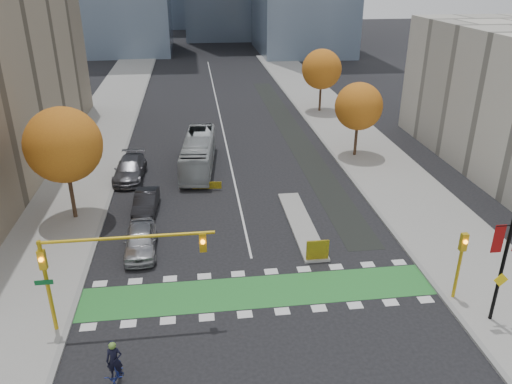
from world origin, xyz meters
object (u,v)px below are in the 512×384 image
object	(u,v)px
hazard_board	(318,250)
tree_west	(64,145)
traffic_signal_east	(461,256)
cyclist	(116,372)
parked_car_c	(130,169)
tree_east_far	(322,69)
parked_car_b	(146,202)
parked_car_a	(140,240)
traffic_signal_west	(99,259)
bus	(198,153)
tree_east_near	(359,106)
banner_lamppost	(508,243)

from	to	relation	value
hazard_board	tree_west	bearing A→B (deg)	154.01
traffic_signal_east	cyclist	world-z (taller)	traffic_signal_east
traffic_signal_east	tree_west	bearing A→B (deg)	150.93
tree_west	parked_car_c	xyz separation A→B (m)	(3.21, 7.12, -4.76)
tree_east_far	parked_car_b	distance (m)	32.42
tree_west	tree_east_far	bearing A→B (deg)	46.70
parked_car_a	traffic_signal_west	bearing A→B (deg)	-99.69
traffic_signal_west	traffic_signal_east	bearing A→B (deg)	0.01
hazard_board	bus	xyz separation A→B (m)	(-6.89, 16.57, 0.66)
tree_west	tree_east_near	world-z (taller)	tree_west
tree_west	parked_car_b	size ratio (longest dim) A/B	1.82
traffic_signal_east	parked_car_b	bearing A→B (deg)	143.39
tree_east_near	bus	size ratio (longest dim) A/B	0.68
bus	parked_car_a	xyz separation A→B (m)	(-4.00, -14.03, -0.62)
parked_car_c	tree_east_far	bearing A→B (deg)	43.73
tree_east_near	bus	bearing A→B (deg)	-175.28
parked_car_a	parked_car_c	bearing A→B (deg)	97.13
hazard_board	parked_car_c	distance (m)	19.65
traffic_signal_east	tree_east_far	bearing A→B (deg)	87.03
hazard_board	parked_car_a	distance (m)	11.19
tree_east_near	traffic_signal_east	xyz separation A→B (m)	(-1.50, -22.51, -2.13)
traffic_signal_west	cyclist	size ratio (longest dim) A/B	3.50
hazard_board	cyclist	bearing A→B (deg)	-141.35
tree_east_far	parked_car_a	distance (m)	37.05
parked_car_b	parked_car_c	xyz separation A→B (m)	(-1.81, 6.64, 0.11)
traffic_signal_west	parked_car_b	world-z (taller)	traffic_signal_west
banner_lamppost	hazard_board	bearing A→B (deg)	138.21
tree_east_near	traffic_signal_east	bearing A→B (deg)	-93.81
hazard_board	tree_east_near	size ratio (longest dim) A/B	0.20
traffic_signal_west	parked_car_c	bearing A→B (deg)	92.52
traffic_signal_east	parked_car_a	world-z (taller)	traffic_signal_east
parked_car_a	tree_east_near	bearing A→B (deg)	37.34
tree_east_far	cyclist	xyz separation A→B (m)	(-19.50, -42.60, -4.43)
hazard_board	tree_east_near	xyz separation A→B (m)	(8.00, 17.80, 4.06)
tree_east_far	banner_lamppost	distance (m)	40.52
tree_west	traffic_signal_west	bearing A→B (deg)	-71.98
parked_car_c	bus	bearing A→B (deg)	17.81
parked_car_b	tree_east_near	bearing A→B (deg)	29.93
tree_east_near	traffic_signal_west	xyz separation A→B (m)	(-19.93, -22.51, -0.83)
tree_west	parked_car_a	world-z (taller)	tree_west
tree_west	traffic_signal_west	world-z (taller)	tree_west
hazard_board	tree_west	distance (m)	18.44
hazard_board	banner_lamppost	xyz separation A→B (m)	(7.50, -6.70, 3.81)
cyclist	parked_car_c	world-z (taller)	cyclist
banner_lamppost	bus	size ratio (longest dim) A/B	0.79
tree_east_near	parked_car_b	world-z (taller)	tree_east_near
hazard_board	traffic_signal_east	world-z (taller)	traffic_signal_east
cyclist	bus	size ratio (longest dim) A/B	0.23
cyclist	bus	world-z (taller)	bus
traffic_signal_west	traffic_signal_east	distance (m)	18.48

